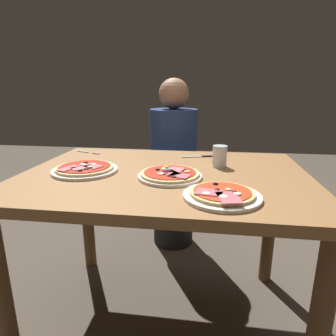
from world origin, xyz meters
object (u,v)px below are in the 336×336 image
(fork, at_px, (87,152))
(pizza_across_left, at_px, (85,169))
(diner_person, at_px, (174,169))
(water_glass_near, at_px, (220,158))
(pizza_foreground, at_px, (170,175))
(pizza_across_right, at_px, (222,195))
(knife, at_px, (203,156))
(dining_table, at_px, (165,197))

(fork, bearing_deg, pizza_across_left, -67.82)
(diner_person, bearing_deg, water_glass_near, 114.63)
(pizza_foreground, height_order, diner_person, diner_person)
(pizza_across_right, relative_size, knife, 1.35)
(pizza_foreground, xyz_separation_m, diner_person, (-0.08, 0.83, -0.22))
(pizza_across_right, relative_size, fork, 1.71)
(pizza_across_left, xyz_separation_m, knife, (0.50, 0.35, -0.01))
(dining_table, distance_m, pizza_foreground, 0.15)
(pizza_foreground, bearing_deg, diner_person, 95.81)
(pizza_across_left, relative_size, knife, 1.46)
(fork, bearing_deg, pizza_across_right, -39.39)
(diner_person, bearing_deg, pizza_foreground, 95.81)
(pizza_across_left, distance_m, water_glass_near, 0.61)
(dining_table, xyz_separation_m, pizza_across_right, (0.23, -0.27, 0.13))
(water_glass_near, distance_m, fork, 0.76)
(knife, bearing_deg, fork, 178.76)
(pizza_foreground, height_order, pizza_across_left, pizza_foreground)
(dining_table, xyz_separation_m, knife, (0.16, 0.31, 0.12))
(dining_table, xyz_separation_m, pizza_foreground, (0.03, -0.07, 0.13))
(pizza_foreground, bearing_deg, fork, 142.83)
(knife, bearing_deg, pizza_across_left, -145.15)
(pizza_across_left, bearing_deg, fork, 112.18)
(dining_table, distance_m, pizza_across_left, 0.37)
(pizza_across_left, xyz_separation_m, fork, (-0.15, 0.36, -0.01))
(dining_table, distance_m, diner_person, 0.76)
(dining_table, bearing_deg, pizza_foreground, -66.45)
(pizza_across_right, distance_m, water_glass_near, 0.40)
(pizza_foreground, xyz_separation_m, fork, (-0.53, 0.40, -0.01))
(pizza_across_right, xyz_separation_m, diner_person, (-0.28, 1.03, -0.22))
(pizza_across_right, relative_size, diner_person, 0.22)
(pizza_across_left, distance_m, knife, 0.61)
(pizza_foreground, xyz_separation_m, pizza_across_left, (-0.38, 0.04, -0.00))
(water_glass_near, bearing_deg, fork, 164.75)
(fork, relative_size, knife, 0.79)
(dining_table, distance_m, pizza_across_right, 0.38)
(dining_table, height_order, pizza_across_right, pizza_across_right)
(dining_table, relative_size, diner_person, 1.03)
(dining_table, relative_size, water_glass_near, 12.39)
(knife, bearing_deg, dining_table, -116.46)
(dining_table, bearing_deg, fork, 146.64)
(pizza_foreground, distance_m, fork, 0.66)
(pizza_across_right, height_order, diner_person, diner_person)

